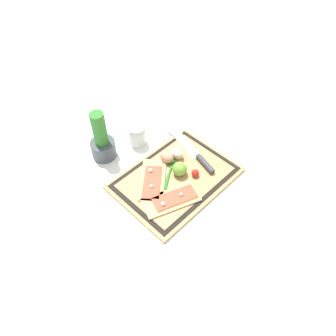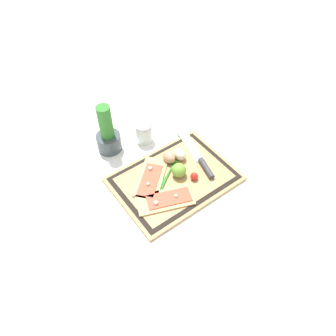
{
  "view_description": "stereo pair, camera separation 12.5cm",
  "coord_description": "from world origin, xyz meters",
  "px_view_note": "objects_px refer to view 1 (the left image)",
  "views": [
    {
      "loc": [
        -0.58,
        -0.53,
        0.98
      ],
      "look_at": [
        0.0,
        0.04,
        0.03
      ],
      "focal_mm": 35.0,
      "sensor_mm": 36.0,
      "label": 1
    },
    {
      "loc": [
        -0.49,
        -0.62,
        0.98
      ],
      "look_at": [
        0.0,
        0.04,
        0.03
      ],
      "focal_mm": 35.0,
      "sensor_mm": 36.0,
      "label": 2
    }
  ],
  "objects_px": {
    "pizza_slice_far": "(152,180)",
    "knife": "(197,156)",
    "pizza_slice_near": "(172,199)",
    "cherry_tomato_red": "(195,173)",
    "lime": "(179,168)",
    "sauce_jar": "(137,136)",
    "egg_pink": "(177,153)",
    "herb_pot": "(102,142)",
    "egg_brown": "(167,157)"
  },
  "relations": [
    {
      "from": "knife",
      "to": "herb_pot",
      "type": "xyz_separation_m",
      "value": [
        -0.25,
        0.29,
        0.05
      ]
    },
    {
      "from": "egg_pink",
      "to": "cherry_tomato_red",
      "type": "relative_size",
      "value": 2.03
    },
    {
      "from": "pizza_slice_near",
      "to": "knife",
      "type": "distance_m",
      "value": 0.23
    },
    {
      "from": "knife",
      "to": "herb_pot",
      "type": "relative_size",
      "value": 1.42
    },
    {
      "from": "cherry_tomato_red",
      "to": "egg_pink",
      "type": "bearing_deg",
      "value": 80.0
    },
    {
      "from": "pizza_slice_near",
      "to": "cherry_tomato_red",
      "type": "bearing_deg",
      "value": 6.75
    },
    {
      "from": "knife",
      "to": "egg_pink",
      "type": "distance_m",
      "value": 0.08
    },
    {
      "from": "lime",
      "to": "herb_pot",
      "type": "xyz_separation_m",
      "value": [
        -0.13,
        0.29,
        0.03
      ]
    },
    {
      "from": "pizza_slice_far",
      "to": "cherry_tomato_red",
      "type": "relative_size",
      "value": 7.17
    },
    {
      "from": "egg_brown",
      "to": "lime",
      "type": "distance_m",
      "value": 0.08
    },
    {
      "from": "pizza_slice_near",
      "to": "herb_pot",
      "type": "height_order",
      "value": "herb_pot"
    },
    {
      "from": "pizza_slice_near",
      "to": "knife",
      "type": "relative_size",
      "value": 0.72
    },
    {
      "from": "lime",
      "to": "egg_pink",
      "type": "bearing_deg",
      "value": 49.42
    },
    {
      "from": "pizza_slice_near",
      "to": "herb_pot",
      "type": "relative_size",
      "value": 1.03
    },
    {
      "from": "lime",
      "to": "egg_brown",
      "type": "bearing_deg",
      "value": 80.43
    },
    {
      "from": "pizza_slice_far",
      "to": "sauce_jar",
      "type": "bearing_deg",
      "value": 62.38
    },
    {
      "from": "egg_brown",
      "to": "herb_pot",
      "type": "relative_size",
      "value": 0.28
    },
    {
      "from": "lime",
      "to": "sauce_jar",
      "type": "xyz_separation_m",
      "value": [
        0.01,
        0.25,
        -0.01
      ]
    },
    {
      "from": "egg_pink",
      "to": "herb_pot",
      "type": "height_order",
      "value": "herb_pot"
    },
    {
      "from": "lime",
      "to": "sauce_jar",
      "type": "distance_m",
      "value": 0.25
    },
    {
      "from": "lime",
      "to": "herb_pot",
      "type": "distance_m",
      "value": 0.32
    },
    {
      "from": "herb_pot",
      "to": "sauce_jar",
      "type": "height_order",
      "value": "herb_pot"
    },
    {
      "from": "pizza_slice_near",
      "to": "sauce_jar",
      "type": "bearing_deg",
      "value": 69.37
    },
    {
      "from": "pizza_slice_near",
      "to": "egg_brown",
      "type": "distance_m",
      "value": 0.19
    },
    {
      "from": "cherry_tomato_red",
      "to": "knife",
      "type": "bearing_deg",
      "value": 36.07
    },
    {
      "from": "pizza_slice_near",
      "to": "herb_pot",
      "type": "distance_m",
      "value": 0.36
    },
    {
      "from": "knife",
      "to": "egg_brown",
      "type": "bearing_deg",
      "value": 144.22
    },
    {
      "from": "pizza_slice_near",
      "to": "sauce_jar",
      "type": "relative_size",
      "value": 2.56
    },
    {
      "from": "knife",
      "to": "sauce_jar",
      "type": "distance_m",
      "value": 0.26
    },
    {
      "from": "pizza_slice_far",
      "to": "knife",
      "type": "xyz_separation_m",
      "value": [
        0.21,
        -0.04,
        0.0
      ]
    },
    {
      "from": "pizza_slice_near",
      "to": "pizza_slice_far",
      "type": "distance_m",
      "value": 0.11
    },
    {
      "from": "pizza_slice_near",
      "to": "sauce_jar",
      "type": "distance_m",
      "value": 0.34
    },
    {
      "from": "knife",
      "to": "herb_pot",
      "type": "distance_m",
      "value": 0.38
    },
    {
      "from": "egg_brown",
      "to": "sauce_jar",
      "type": "distance_m",
      "value": 0.17
    },
    {
      "from": "pizza_slice_far",
      "to": "lime",
      "type": "distance_m",
      "value": 0.11
    },
    {
      "from": "lime",
      "to": "sauce_jar",
      "type": "bearing_deg",
      "value": 87.81
    },
    {
      "from": "knife",
      "to": "herb_pot",
      "type": "height_order",
      "value": "herb_pot"
    },
    {
      "from": "pizza_slice_near",
      "to": "egg_pink",
      "type": "bearing_deg",
      "value": 39.1
    },
    {
      "from": "sauce_jar",
      "to": "egg_brown",
      "type": "bearing_deg",
      "value": -88.85
    },
    {
      "from": "herb_pot",
      "to": "pizza_slice_near",
      "type": "bearing_deg",
      "value": -86.33
    },
    {
      "from": "pizza_slice_near",
      "to": "pizza_slice_far",
      "type": "height_order",
      "value": "same"
    },
    {
      "from": "knife",
      "to": "pizza_slice_near",
      "type": "bearing_deg",
      "value": -161.6
    },
    {
      "from": "knife",
      "to": "egg_brown",
      "type": "xyz_separation_m",
      "value": [
        -0.1,
        0.07,
        0.01
      ]
    },
    {
      "from": "pizza_slice_far",
      "to": "herb_pot",
      "type": "bearing_deg",
      "value": 98.33
    },
    {
      "from": "pizza_slice_near",
      "to": "cherry_tomato_red",
      "type": "xyz_separation_m",
      "value": [
        0.14,
        0.02,
        0.01
      ]
    },
    {
      "from": "pizza_slice_far",
      "to": "egg_brown",
      "type": "bearing_deg",
      "value": 16.53
    },
    {
      "from": "pizza_slice_near",
      "to": "cherry_tomato_red",
      "type": "relative_size",
      "value": 7.6
    },
    {
      "from": "cherry_tomato_red",
      "to": "sauce_jar",
      "type": "xyz_separation_m",
      "value": [
        -0.03,
        0.3,
        0.01
      ]
    },
    {
      "from": "lime",
      "to": "cherry_tomato_red",
      "type": "xyz_separation_m",
      "value": [
        0.03,
        -0.05,
        -0.01
      ]
    },
    {
      "from": "pizza_slice_near",
      "to": "lime",
      "type": "distance_m",
      "value": 0.13
    }
  ]
}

